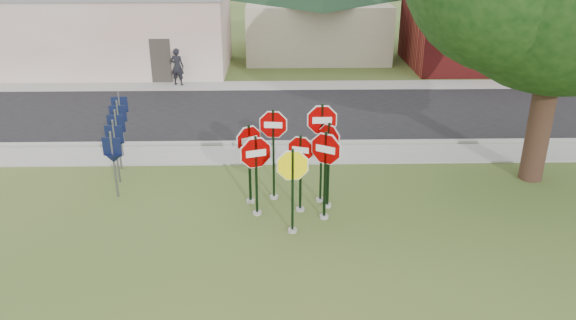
{
  "coord_description": "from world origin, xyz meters",
  "views": [
    {
      "loc": [
        -0.38,
        -12.2,
        7.33
      ],
      "look_at": [
        -0.07,
        2.0,
        1.32
      ],
      "focal_mm": 35.0,
      "sensor_mm": 36.0,
      "label": 1
    }
  ],
  "objects_px": {
    "stop_sign_center": "(301,164)",
    "stop_sign_left": "(256,165)",
    "pedestrian": "(177,67)",
    "stop_sign_yellow": "(293,180)"
  },
  "relations": [
    {
      "from": "stop_sign_center",
      "to": "stop_sign_left",
      "type": "relative_size",
      "value": 0.97
    },
    {
      "from": "pedestrian",
      "to": "stop_sign_center",
      "type": "bearing_deg",
      "value": 126.63
    },
    {
      "from": "stop_sign_center",
      "to": "stop_sign_left",
      "type": "height_order",
      "value": "stop_sign_left"
    },
    {
      "from": "pedestrian",
      "to": "stop_sign_yellow",
      "type": "bearing_deg",
      "value": 124.06
    },
    {
      "from": "stop_sign_center",
      "to": "stop_sign_left",
      "type": "distance_m",
      "value": 1.2
    },
    {
      "from": "pedestrian",
      "to": "stop_sign_left",
      "type": "bearing_deg",
      "value": 121.79
    },
    {
      "from": "stop_sign_center",
      "to": "stop_sign_left",
      "type": "xyz_separation_m",
      "value": [
        -1.18,
        -0.19,
        0.08
      ]
    },
    {
      "from": "stop_sign_yellow",
      "to": "stop_sign_left",
      "type": "relative_size",
      "value": 1.01
    },
    {
      "from": "stop_sign_yellow",
      "to": "pedestrian",
      "type": "relative_size",
      "value": 1.35
    },
    {
      "from": "stop_sign_yellow",
      "to": "pedestrian",
      "type": "xyz_separation_m",
      "value": [
        -5.14,
        14.13,
        -0.52
      ]
    }
  ]
}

